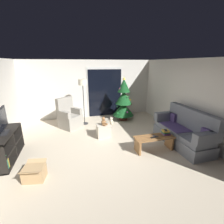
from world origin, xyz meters
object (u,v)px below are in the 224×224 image
at_px(christmas_tree, 124,101).
at_px(armchair, 69,117).
at_px(teddy_bear_chestnut, 104,122).
at_px(media_shelf, 5,148).
at_px(couch, 184,132).
at_px(floor_lamp, 83,87).
at_px(coffee_table, 154,141).
at_px(teddy_bear_cream_by_tree, 111,121).
at_px(cardboard_box_open_near_shelf, 34,173).
at_px(ottoman, 104,131).
at_px(book_stack, 166,132).
at_px(cell_phone, 166,130).
at_px(television, 1,121).
at_px(remote_black, 153,138).
at_px(remote_graphite, 156,136).

relative_size(christmas_tree, armchair, 1.62).
bearing_deg(teddy_bear_chestnut, media_shelf, -165.17).
height_order(couch, floor_lamp, floor_lamp).
distance_m(coffee_table, teddy_bear_cream_by_tree, 2.37).
bearing_deg(teddy_bear_cream_by_tree, cardboard_box_open_near_shelf, -131.47).
bearing_deg(media_shelf, couch, -5.21).
bearing_deg(ottoman, cardboard_box_open_near_shelf, -138.08).
height_order(christmas_tree, ottoman, christmas_tree).
height_order(couch, book_stack, couch).
xyz_separation_m(armchair, floor_lamp, (0.59, 0.20, 1.10)).
bearing_deg(cell_phone, television, -167.06).
height_order(teddy_bear_chestnut, teddy_bear_cream_by_tree, teddy_bear_chestnut).
distance_m(media_shelf, teddy_bear_cream_by_tree, 3.65).
distance_m(book_stack, floor_lamp, 3.40).
distance_m(book_stack, teddy_bear_chestnut, 1.94).
xyz_separation_m(teddy_bear_chestnut, cardboard_box_open_near_shelf, (-1.85, -1.65, -0.37)).
height_order(television, cardboard_box_open_near_shelf, television).
xyz_separation_m(media_shelf, teddy_bear_chestnut, (2.67, 0.71, 0.18)).
bearing_deg(remote_black, floor_lamp, 31.50).
bearing_deg(cardboard_box_open_near_shelf, cell_phone, 7.62).
distance_m(couch, cell_phone, 0.67).
distance_m(coffee_table, christmas_tree, 2.67).
relative_size(couch, television, 2.32).
relative_size(christmas_tree, television, 2.19).
xyz_separation_m(couch, teddy_bear_chestnut, (-2.18, 1.15, 0.12)).
xyz_separation_m(couch, media_shelf, (-4.85, 0.44, -0.06)).
distance_m(remote_black, television, 3.83).
distance_m(armchair, television, 2.45).
relative_size(couch, ottoman, 4.43).
xyz_separation_m(christmas_tree, armchair, (-2.25, -0.24, -0.42)).
distance_m(media_shelf, television, 0.69).
xyz_separation_m(television, cardboard_box_open_near_shelf, (0.78, -1.00, -0.88)).
bearing_deg(christmas_tree, cell_phone, -81.87).
distance_m(television, teddy_bear_cream_by_tree, 3.70).
bearing_deg(armchair, remote_black, -48.24).
height_order(remote_black, media_shelf, media_shelf).
distance_m(christmas_tree, floor_lamp, 1.80).
relative_size(book_stack, media_shelf, 0.16).
xyz_separation_m(remote_black, ottoman, (-1.10, 1.31, -0.23)).
distance_m(christmas_tree, teddy_bear_cream_by_tree, 0.99).
bearing_deg(couch, ottoman, 152.18).
xyz_separation_m(couch, ottoman, (-2.19, 1.16, -0.20)).
xyz_separation_m(armchair, teddy_bear_cream_by_tree, (1.62, -0.09, -0.28)).
distance_m(media_shelf, ottoman, 2.76).
bearing_deg(book_stack, ottoman, 142.49).
height_order(remote_graphite, teddy_bear_chestnut, teddy_bear_chestnut).
distance_m(book_stack, cell_phone, 0.07).
bearing_deg(television, cardboard_box_open_near_shelf, -51.87).
bearing_deg(remote_black, cell_phone, -76.33).
relative_size(couch, cardboard_box_open_near_shelf, 3.50).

